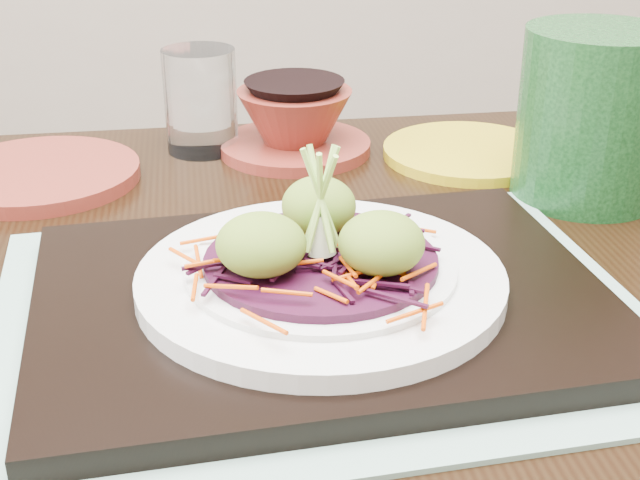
{
  "coord_description": "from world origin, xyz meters",
  "views": [
    {
      "loc": [
        -0.02,
        -0.55,
        1.06
      ],
      "look_at": [
        -0.0,
        0.0,
        0.79
      ],
      "focal_mm": 50.0,
      "sensor_mm": 36.0,
      "label": 1
    }
  ],
  "objects_px": {
    "dining_table": "(282,403)",
    "green_jar": "(592,115)",
    "serving_tray": "(321,299)",
    "terracotta_side_plate": "(39,174)",
    "terracotta_bowl_set": "(295,125)",
    "water_glass": "(201,101)",
    "yellow_plate": "(468,152)",
    "white_plate": "(321,277)"
  },
  "relations": [
    {
      "from": "serving_tray",
      "to": "white_plate",
      "type": "relative_size",
      "value": 1.54
    },
    {
      "from": "terracotta_bowl_set",
      "to": "water_glass",
      "type": "bearing_deg",
      "value": 174.46
    },
    {
      "from": "terracotta_bowl_set",
      "to": "white_plate",
      "type": "bearing_deg",
      "value": -87.11
    },
    {
      "from": "dining_table",
      "to": "yellow_plate",
      "type": "xyz_separation_m",
      "value": [
        0.19,
        0.28,
        0.1
      ]
    },
    {
      "from": "serving_tray",
      "to": "white_plate",
      "type": "bearing_deg",
      "value": -10.57
    },
    {
      "from": "terracotta_bowl_set",
      "to": "green_jar",
      "type": "bearing_deg",
      "value": -25.34
    },
    {
      "from": "dining_table",
      "to": "yellow_plate",
      "type": "height_order",
      "value": "yellow_plate"
    },
    {
      "from": "white_plate",
      "to": "dining_table",
      "type": "bearing_deg",
      "value": 130.38
    },
    {
      "from": "green_jar",
      "to": "terracotta_side_plate",
      "type": "bearing_deg",
      "value": 174.46
    },
    {
      "from": "yellow_plate",
      "to": "water_glass",
      "type": "bearing_deg",
      "value": 173.63
    },
    {
      "from": "serving_tray",
      "to": "water_glass",
      "type": "height_order",
      "value": "water_glass"
    },
    {
      "from": "serving_tray",
      "to": "white_plate",
      "type": "distance_m",
      "value": 0.02
    },
    {
      "from": "terracotta_side_plate",
      "to": "terracotta_bowl_set",
      "type": "relative_size",
      "value": 0.91
    },
    {
      "from": "serving_tray",
      "to": "terracotta_side_plate",
      "type": "relative_size",
      "value": 2.05
    },
    {
      "from": "green_jar",
      "to": "terracotta_bowl_set",
      "type": "bearing_deg",
      "value": 154.66
    },
    {
      "from": "serving_tray",
      "to": "terracotta_side_plate",
      "type": "distance_m",
      "value": 0.37
    },
    {
      "from": "water_glass",
      "to": "yellow_plate",
      "type": "relative_size",
      "value": 0.61
    },
    {
      "from": "white_plate",
      "to": "terracotta_side_plate",
      "type": "distance_m",
      "value": 0.37
    },
    {
      "from": "serving_tray",
      "to": "green_jar",
      "type": "height_order",
      "value": "green_jar"
    },
    {
      "from": "dining_table",
      "to": "serving_tray",
      "type": "distance_m",
      "value": 0.12
    },
    {
      "from": "serving_tray",
      "to": "water_glass",
      "type": "bearing_deg",
      "value": 97.5
    },
    {
      "from": "serving_tray",
      "to": "yellow_plate",
      "type": "xyz_separation_m",
      "value": [
        0.16,
        0.31,
        -0.01
      ]
    },
    {
      "from": "dining_table",
      "to": "serving_tray",
      "type": "bearing_deg",
      "value": -56.67
    },
    {
      "from": "terracotta_side_plate",
      "to": "green_jar",
      "type": "bearing_deg",
      "value": -5.54
    },
    {
      "from": "terracotta_bowl_set",
      "to": "yellow_plate",
      "type": "distance_m",
      "value": 0.18
    },
    {
      "from": "dining_table",
      "to": "terracotta_bowl_set",
      "type": "height_order",
      "value": "terracotta_bowl_set"
    },
    {
      "from": "terracotta_side_plate",
      "to": "water_glass",
      "type": "distance_m",
      "value": 0.18
    },
    {
      "from": "white_plate",
      "to": "terracotta_bowl_set",
      "type": "bearing_deg",
      "value": 92.89
    },
    {
      "from": "water_glass",
      "to": "green_jar",
      "type": "xyz_separation_m",
      "value": [
        0.36,
        -0.13,
        0.02
      ]
    },
    {
      "from": "water_glass",
      "to": "white_plate",
      "type": "bearing_deg",
      "value": -71.93
    },
    {
      "from": "serving_tray",
      "to": "green_jar",
      "type": "distance_m",
      "value": 0.33
    },
    {
      "from": "dining_table",
      "to": "terracotta_side_plate",
      "type": "bearing_deg",
      "value": 128.56
    },
    {
      "from": "serving_tray",
      "to": "yellow_plate",
      "type": "relative_size",
      "value": 2.23
    },
    {
      "from": "dining_table",
      "to": "green_jar",
      "type": "height_order",
      "value": "green_jar"
    },
    {
      "from": "terracotta_bowl_set",
      "to": "yellow_plate",
      "type": "bearing_deg",
      "value": -6.82
    },
    {
      "from": "water_glass",
      "to": "terracotta_bowl_set",
      "type": "bearing_deg",
      "value": -5.54
    },
    {
      "from": "yellow_plate",
      "to": "green_jar",
      "type": "xyz_separation_m",
      "value": [
        0.09,
        -0.1,
        0.07
      ]
    },
    {
      "from": "serving_tray",
      "to": "terracotta_side_plate",
      "type": "xyz_separation_m",
      "value": [
        -0.26,
        0.26,
        -0.01
      ]
    },
    {
      "from": "water_glass",
      "to": "green_jar",
      "type": "relative_size",
      "value": 0.69
    },
    {
      "from": "water_glass",
      "to": "yellow_plate",
      "type": "height_order",
      "value": "water_glass"
    },
    {
      "from": "terracotta_side_plate",
      "to": "water_glass",
      "type": "relative_size",
      "value": 1.79
    },
    {
      "from": "white_plate",
      "to": "terracotta_side_plate",
      "type": "height_order",
      "value": "white_plate"
    }
  ]
}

